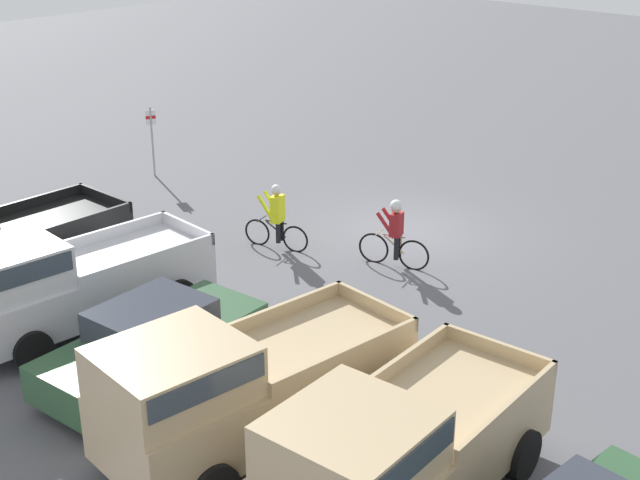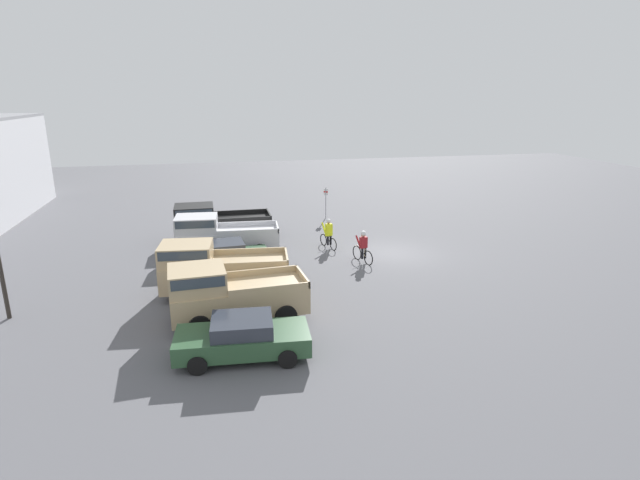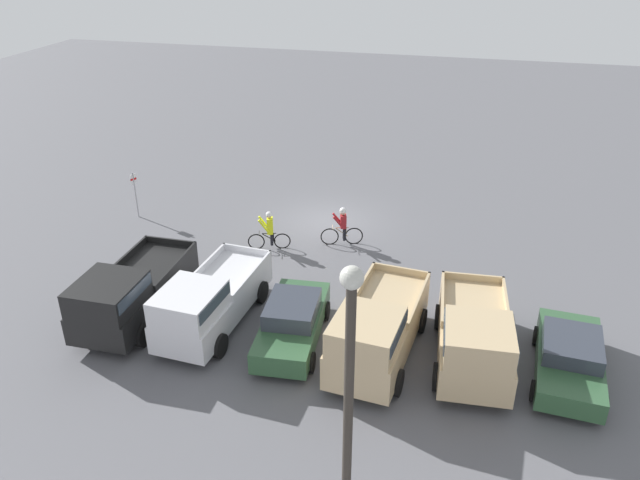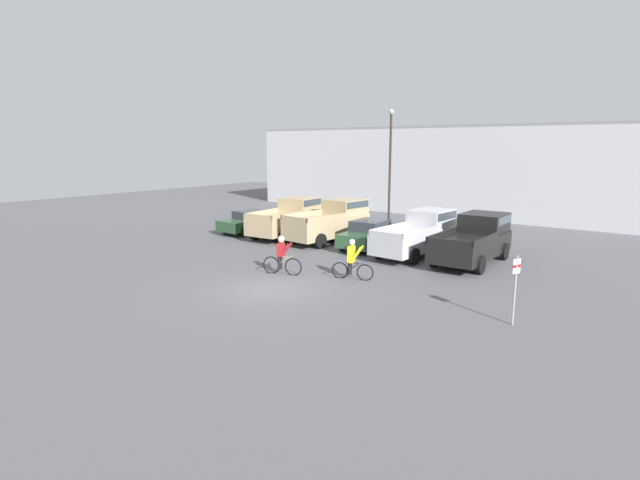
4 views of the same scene
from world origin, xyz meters
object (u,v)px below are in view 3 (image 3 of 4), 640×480
Objects in this scene: sedan_1 at (293,321)px; fire_lane_sign at (135,190)px; sedan_0 at (570,357)px; pickup_truck_0 at (475,337)px; lamppost at (347,440)px; pickup_truck_2 at (208,301)px; cyclist_1 at (342,226)px; pickup_truck_1 at (377,330)px; pickup_truck_3 at (129,292)px; cyclist_0 at (269,230)px.

fire_lane_sign is at bearing -37.48° from sedan_1.
pickup_truck_0 is (2.77, 0.32, 0.47)m from sedan_0.
sedan_0 is at bearing -177.81° from sedan_1.
fire_lane_sign reaches higher than sedan_1.
sedan_1 is 0.58× the size of lamppost.
pickup_truck_2 is 7.68m from cyclist_1.
pickup_truck_2 reaches higher than cyclist_1.
cyclist_1 is (-2.91, -7.10, -0.25)m from pickup_truck_2.
sedan_1 is at bearing -8.09° from pickup_truck_1.
cyclist_1 reaches higher than sedan_0.
lamppost is at bearing 138.62° from pickup_truck_3.
pickup_truck_2 reaches higher than sedan_1.
pickup_truck_3 is 6.77m from cyclist_0.
sedan_0 is 0.82× the size of pickup_truck_3.
pickup_truck_0 is at bearing -179.38° from pickup_truck_2.
pickup_truck_3 is (5.60, 0.25, 0.38)m from sedan_1.
pickup_truck_1 reaches higher than fire_lane_sign.
sedan_0 is 2.61× the size of cyclist_0.
pickup_truck_3 is at bearing 1.26° from pickup_truck_0.
pickup_truck_0 is 10.24m from cyclist_0.
pickup_truck_2 is at bearing -52.25° from lamppost.
fire_lane_sign reaches higher than pickup_truck_3.
sedan_0 is at bearing 141.23° from cyclist_1.
pickup_truck_0 is at bearing -178.74° from pickup_truck_3.
pickup_truck_0 is at bearing -104.62° from lamppost.
pickup_truck_0 is at bearing 128.40° from cyclist_1.
pickup_truck_0 is 11.23m from pickup_truck_3.
pickup_truck_0 reaches higher than sedan_1.
sedan_0 is 0.81× the size of pickup_truck_2.
sedan_1 is 0.83× the size of pickup_truck_3.
pickup_truck_1 is at bearing 109.94° from cyclist_1.
cyclist_0 is at bearing -26.53° from sedan_0.
cyclist_0 is (-2.85, -6.13, -0.28)m from pickup_truck_3.
pickup_truck_1 reaches higher than sedan_0.
fire_lane_sign is (12.33, -7.73, 0.14)m from pickup_truck_1.
lamppost reaches higher than cyclist_1.
cyclist_1 is at bearing -38.77° from sedan_0.
sedan_1 is 9.70m from lamppost.
pickup_truck_2 is (8.46, 0.09, -0.05)m from pickup_truck_0.
sedan_1 is at bearing -177.45° from pickup_truck_3.
pickup_truck_3 reaches higher than sedan_1.
sedan_0 is at bearing -177.67° from pickup_truck_3.
lamppost reaches higher than fire_lane_sign.
pickup_truck_2 is at bearing 1.90° from sedan_1.
pickup_truck_1 is at bearing -84.75° from lamppost.
pickup_truck_1 is at bearing 147.91° from fire_lane_sign.
pickup_truck_3 is at bearing -41.38° from lamppost.
cyclist_0 is 0.78× the size of fire_lane_sign.
cyclist_0 is 7.00m from fire_lane_sign.
sedan_0 is at bearing -119.88° from lamppost.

